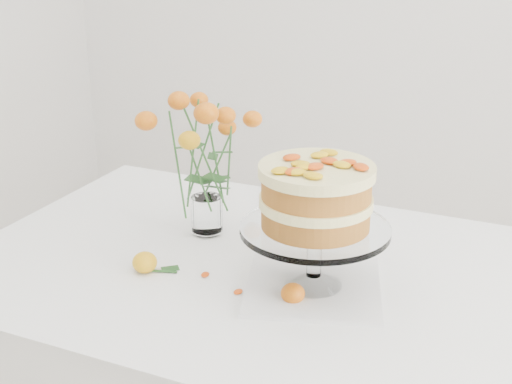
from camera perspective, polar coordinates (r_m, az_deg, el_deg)
table at (r=1.66m, az=1.33°, el=-8.51°), size 1.43×0.93×0.76m
napkin at (r=1.54m, az=4.59°, el=-7.54°), size 0.36×0.36×0.01m
cake_stand at (r=1.45m, az=4.81°, el=-0.87°), size 0.31×0.31×0.28m
rose_vase at (r=1.71m, az=-4.10°, el=3.69°), size 0.30×0.30×0.39m
loose_rose_near at (r=1.61m, az=-8.87°, el=-5.59°), size 0.10×0.06×0.05m
loose_rose_far at (r=1.47m, az=2.98°, el=-8.11°), size 0.09×0.05×0.04m
stray_petal_a at (r=1.59m, az=-4.09°, el=-6.62°), size 0.03×0.02×0.00m
stray_petal_b at (r=1.52m, az=-1.44°, el=-7.99°), size 0.03×0.02×0.00m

